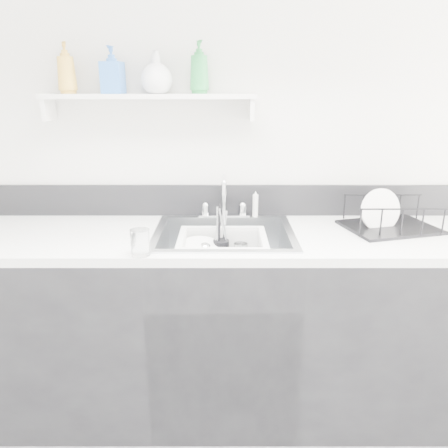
{
  "coord_description": "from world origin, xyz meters",
  "views": [
    {
      "loc": [
        0.0,
        -0.71,
        1.56
      ],
      "look_at": [
        0.0,
        1.14,
        0.98
      ],
      "focal_mm": 35.0,
      "sensor_mm": 36.0,
      "label": 1
    }
  ],
  "objects_px": {
    "counter_run": "(224,322)",
    "wash_tub": "(222,253)",
    "sink": "(224,251)",
    "dish_rack": "(391,214)"
  },
  "relations": [
    {
      "from": "wash_tub",
      "to": "sink",
      "type": "bearing_deg",
      "value": 70.01
    },
    {
      "from": "sink",
      "to": "wash_tub",
      "type": "bearing_deg",
      "value": -109.99
    },
    {
      "from": "dish_rack",
      "to": "wash_tub",
      "type": "bearing_deg",
      "value": 171.24
    },
    {
      "from": "counter_run",
      "to": "wash_tub",
      "type": "relative_size",
      "value": 7.95
    },
    {
      "from": "sink",
      "to": "dish_rack",
      "type": "xyz_separation_m",
      "value": [
        0.78,
        0.07,
        0.16
      ]
    },
    {
      "from": "wash_tub",
      "to": "counter_run",
      "type": "bearing_deg",
      "value": 70.01
    },
    {
      "from": "counter_run",
      "to": "sink",
      "type": "xyz_separation_m",
      "value": [
        0.0,
        0.0,
        0.37
      ]
    },
    {
      "from": "sink",
      "to": "dish_rack",
      "type": "height_order",
      "value": "dish_rack"
    },
    {
      "from": "counter_run",
      "to": "dish_rack",
      "type": "distance_m",
      "value": 0.95
    },
    {
      "from": "sink",
      "to": "wash_tub",
      "type": "relative_size",
      "value": 1.59
    }
  ]
}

